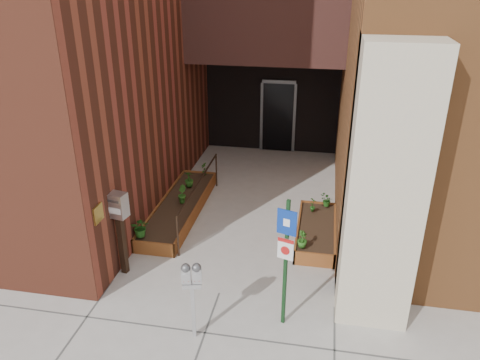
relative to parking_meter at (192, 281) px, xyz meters
The scene contains 14 objects.
ground 1.51m from the parking_meter, 82.42° to the left, with size 80.00×80.00×0.00m, color #9E9991.
planter_left 4.14m from the parking_meter, 110.38° to the left, with size 0.90×3.60×0.30m.
planter_right 3.83m from the parking_meter, 62.03° to the left, with size 0.80×2.20×0.30m.
handrail 3.85m from the parking_meter, 103.64° to the left, with size 0.04×3.34×0.90m.
parking_meter is the anchor object (origin of this frame).
sign_post 1.46m from the parking_meter, 22.51° to the left, with size 0.30×0.11×2.22m.
payment_dropbox 2.22m from the parking_meter, 141.38° to the left, with size 0.36×0.30×1.64m.
shrub_left_a 2.83m from the parking_meter, 127.90° to the left, with size 0.37×0.37×0.41m, color #225A19.
shrub_left_b 4.04m from the parking_meter, 109.54° to the left, with size 0.23×0.23×0.41m, color #295F1B.
shrub_left_c 4.88m from the parking_meter, 107.03° to the left, with size 0.22×0.22×0.39m, color #235618.
shrub_left_d 5.55m from the parking_meter, 102.90° to the left, with size 0.18×0.18×0.33m, color #245117.
shrub_right_a 2.87m from the parking_meter, 57.92° to the left, with size 0.19×0.19×0.34m, color #285F1B.
shrub_right_b 4.25m from the parking_meter, 67.19° to the left, with size 0.18×0.18×0.35m, color #215819.
shrub_right_c 4.64m from the parking_meter, 65.32° to the left, with size 0.26×0.26×0.29m, color #1F5117.
Camera 1 is at (1.58, -6.47, 5.23)m, focal length 35.00 mm.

